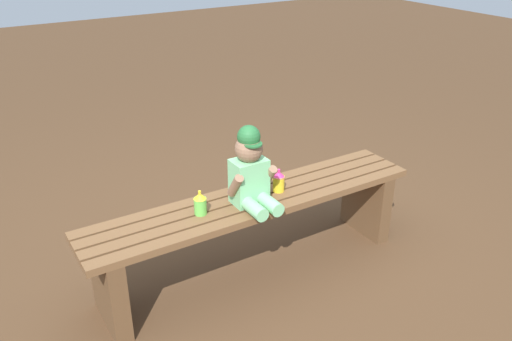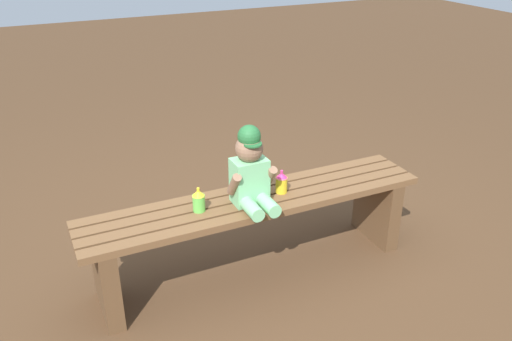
{
  "view_description": "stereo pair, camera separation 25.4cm",
  "coord_description": "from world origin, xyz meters",
  "px_view_note": "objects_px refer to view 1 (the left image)",
  "views": [
    {
      "loc": [
        -1.21,
        -2.0,
        1.74
      ],
      "look_at": [
        -0.02,
        -0.05,
        0.62
      ],
      "focal_mm": 37.19,
      "sensor_mm": 36.0,
      "label": 1
    },
    {
      "loc": [
        -0.99,
        -2.12,
        1.74
      ],
      "look_at": [
        -0.02,
        -0.05,
        0.62
      ],
      "focal_mm": 37.19,
      "sensor_mm": 36.0,
      "label": 2
    }
  ],
  "objects_px": {
    "child_figure": "(251,171)",
    "sippy_cup_right": "(279,181)",
    "sippy_cup_left": "(201,203)",
    "park_bench": "(254,221)"
  },
  "relations": [
    {
      "from": "park_bench",
      "to": "sippy_cup_left",
      "type": "height_order",
      "value": "sippy_cup_left"
    },
    {
      "from": "park_bench",
      "to": "sippy_cup_right",
      "type": "xyz_separation_m",
      "value": [
        0.15,
        -0.0,
        0.2
      ]
    },
    {
      "from": "child_figure",
      "to": "sippy_cup_left",
      "type": "xyz_separation_m",
      "value": [
        -0.26,
        0.03,
        -0.12
      ]
    },
    {
      "from": "child_figure",
      "to": "sippy_cup_right",
      "type": "bearing_deg",
      "value": 10.31
    },
    {
      "from": "child_figure",
      "to": "sippy_cup_left",
      "type": "distance_m",
      "value": 0.29
    },
    {
      "from": "child_figure",
      "to": "sippy_cup_right",
      "type": "relative_size",
      "value": 3.26
    },
    {
      "from": "child_figure",
      "to": "sippy_cup_right",
      "type": "height_order",
      "value": "child_figure"
    },
    {
      "from": "sippy_cup_right",
      "to": "sippy_cup_left",
      "type": "bearing_deg",
      "value": 180.0
    },
    {
      "from": "sippy_cup_left",
      "to": "park_bench",
      "type": "bearing_deg",
      "value": 0.71
    },
    {
      "from": "sippy_cup_left",
      "to": "sippy_cup_right",
      "type": "xyz_separation_m",
      "value": [
        0.45,
        0.0,
        0.0
      ]
    }
  ]
}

